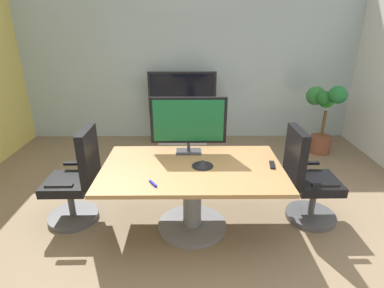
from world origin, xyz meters
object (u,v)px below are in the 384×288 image
remote_control (272,165)px  wall_display_unit (183,119)px  office_chair_left (77,184)px  tv_monitor (189,122)px  office_chair_right (307,183)px  potted_plant (325,110)px  conference_phone (203,164)px  conference_table (192,183)px

remote_control → wall_display_unit: bearing=120.5°
wall_display_unit → remote_control: size_ratio=7.71×
office_chair_left → tv_monitor: 1.41m
office_chair_right → potted_plant: (0.94, 1.91, 0.31)m
tv_monitor → remote_control: size_ratio=4.94×
wall_display_unit → conference_phone: 2.57m
tv_monitor → wall_display_unit: tv_monitor is taller
wall_display_unit → tv_monitor: bearing=-86.8°
wall_display_unit → remote_control: bearing=-68.7°
conference_table → conference_phone: (0.11, 0.01, 0.23)m
conference_table → tv_monitor: size_ratio=2.20×
conference_table → tv_monitor: bearing=95.1°
office_chair_left → remote_control: size_ratio=6.41×
conference_table → tv_monitor: (-0.03, 0.38, 0.55)m
office_chair_left → wall_display_unit: wall_display_unit is taller
office_chair_left → conference_phone: office_chair_left is taller
office_chair_left → conference_table: bearing=82.7°
wall_display_unit → potted_plant: bearing=-11.9°
tv_monitor → potted_plant: 2.82m
office_chair_right → remote_control: 0.54m
office_chair_left → tv_monitor: bearing=99.9°
office_chair_left → conference_phone: 1.42m
wall_display_unit → conference_phone: wall_display_unit is taller
office_chair_left → remote_control: bearing=85.8°
office_chair_right → wall_display_unit: bearing=30.3°
conference_table → office_chair_right: office_chair_right is taller
conference_table → wall_display_unit: bearing=93.5°
wall_display_unit → conference_phone: bearing=-84.1°
office_chair_right → conference_phone: size_ratio=4.95×
office_chair_left → conference_phone: bearing=83.6°
conference_table → office_chair_right: bearing=6.2°
office_chair_right → conference_phone: (-1.17, -0.13, 0.31)m
tv_monitor → potted_plant: (2.25, 1.67, -0.33)m
tv_monitor → conference_phone: 0.51m
office_chair_left → conference_phone: (1.38, -0.14, 0.31)m
conference_table → conference_phone: 0.25m
tv_monitor → potted_plant: tv_monitor is taller
office_chair_right → tv_monitor: size_ratio=1.30×
office_chair_right → potted_plant: 2.15m
office_chair_left → potted_plant: size_ratio=0.91×
conference_table → conference_phone: size_ratio=8.42×
potted_plant → remote_control: 2.46m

